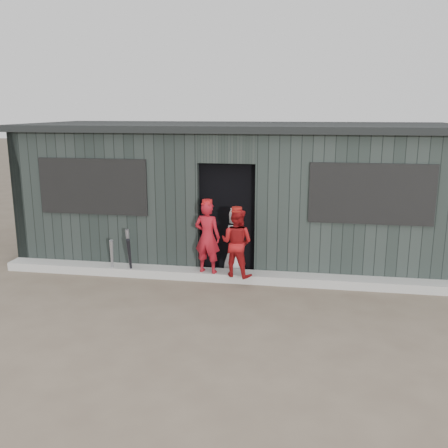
% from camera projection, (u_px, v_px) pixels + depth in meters
% --- Properties ---
extents(ground, '(80.00, 80.00, 0.00)m').
position_uv_depth(ground, '(202.00, 323.00, 6.93)').
color(ground, brown).
rests_on(ground, ground).
extents(curb, '(8.00, 0.36, 0.15)m').
position_uv_depth(curb, '(224.00, 276.00, 8.66)').
color(curb, '#A9A9A3').
rests_on(curb, ground).
extents(bat_left, '(0.17, 0.28, 0.69)m').
position_uv_depth(bat_left, '(112.00, 257.00, 8.79)').
color(bat_left, '#95959D').
rests_on(bat_left, ground).
extents(bat_mid, '(0.07, 0.19, 0.87)m').
position_uv_depth(bat_mid, '(129.00, 253.00, 8.76)').
color(bat_mid, gray).
rests_on(bat_mid, ground).
extents(bat_right, '(0.10, 0.27, 0.73)m').
position_uv_depth(bat_right, '(130.00, 258.00, 8.70)').
color(bat_right, black).
rests_on(bat_right, ground).
extents(player_red_left, '(0.50, 0.38, 1.25)m').
position_uv_depth(player_red_left, '(207.00, 237.00, 8.47)').
color(player_red_left, maroon).
rests_on(player_red_left, curb).
extents(player_red_right, '(0.67, 0.59, 1.15)m').
position_uv_depth(player_red_right, '(237.00, 243.00, 8.30)').
color(player_red_right, maroon).
rests_on(player_red_right, curb).
extents(player_grey_back, '(0.67, 0.50, 1.23)m').
position_uv_depth(player_grey_back, '(236.00, 239.00, 8.94)').
color(player_grey_back, silver).
rests_on(player_grey_back, ground).
extents(dugout, '(8.30, 3.30, 2.62)m').
position_uv_depth(dugout, '(238.00, 191.00, 10.00)').
color(dugout, black).
rests_on(dugout, ground).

